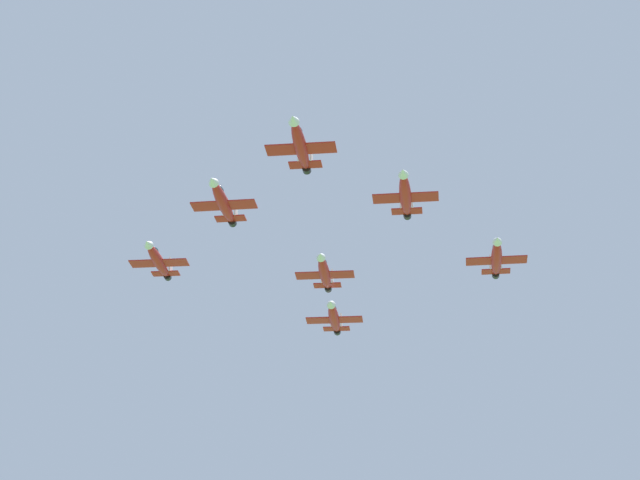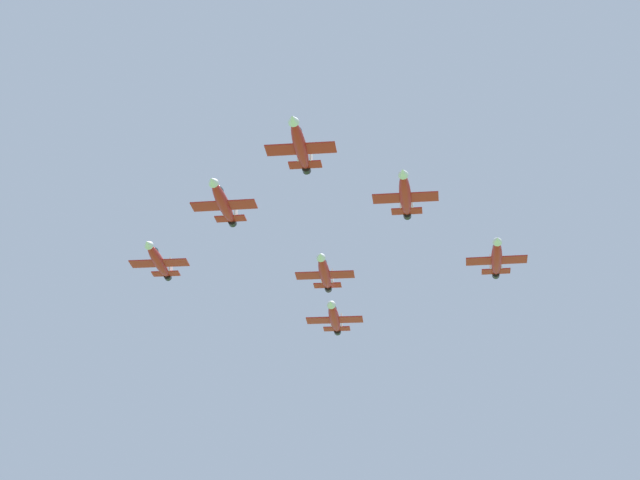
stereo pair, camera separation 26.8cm
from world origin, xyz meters
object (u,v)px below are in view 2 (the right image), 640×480
jet_left_outer (497,258)px  jet_slot_rear (325,273)px  jet_lead (300,145)px  jet_left_wingman (405,194)px  jet_right_outer (158,261)px  jet_right_wingman (223,202)px  jet_trailing (334,318)px

jet_left_outer → jet_slot_rear: 29.43m
jet_slot_rear → jet_lead: bearing=-1.0°
jet_slot_rear → jet_left_wingman: bearing=39.4°
jet_lead → jet_left_wingman: 22.70m
jet_left_outer → jet_right_outer: (47.63, -34.46, 2.03)m
jet_lead → jet_right_outer: bearing=-139.5°
jet_right_wingman → jet_lead: bearing=41.3°
jet_lead → jet_trailing: size_ratio=0.99×
jet_left_wingman → jet_trailing: bearing=-156.8°
jet_trailing → jet_left_wingman: bearing=21.9°
jet_left_wingman → jet_left_outer: bearing=139.8°
jet_left_outer → jet_slot_rear: bearing=-89.0°
jet_right_outer → jet_left_outer: bearing=89.3°
jet_lead → jet_slot_rear: 35.19m
jet_right_outer → jet_trailing: bearing=119.8°
jet_lead → jet_left_outer: jet_lead is taller
jet_slot_rear → jet_right_wingman: bearing=-41.4°
jet_right_wingman → jet_right_outer: size_ratio=1.02×
jet_right_outer → jet_slot_rear: size_ratio=1.01×
jet_left_wingman → jet_right_wingman: jet_right_wingman is taller
jet_right_wingman → jet_slot_rear: (-22.04, -5.40, -6.04)m
jet_lead → jet_right_outer: size_ratio=1.01×
jet_left_outer → jet_right_outer: jet_right_outer is taller
jet_lead → jet_right_wingman: jet_lead is taller
jet_left_wingman → jet_slot_rear: jet_left_wingman is taller
jet_left_outer → jet_right_outer: bearing=-89.0°
jet_left_wingman → jet_right_wingman: (23.82, -17.23, 0.10)m
jet_left_wingman → jet_left_outer: jet_left_wingman is taller
jet_right_wingman → jet_left_outer: size_ratio=1.02×
jet_lead → jet_trailing: jet_lead is taller
jet_left_wingman → jet_trailing: 38.45m
jet_lead → jet_slot_rear: jet_lead is taller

